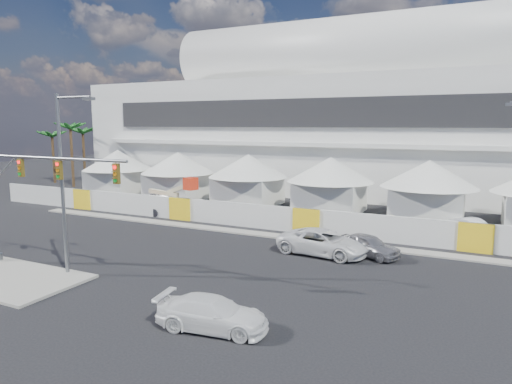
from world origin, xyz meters
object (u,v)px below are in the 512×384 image
at_px(lot_car_a, 473,228).
at_px(pickup_near, 212,314).
at_px(lot_car_c, 171,201).
at_px(streetlight_median, 65,172).
at_px(pickup_curb, 323,242).
at_px(sedan_silver, 368,245).
at_px(boom_lift, 162,203).
at_px(traffic_mast, 17,196).

bearing_deg(lot_car_a, pickup_near, -161.64).
relative_size(lot_car_c, streetlight_median, 0.45).
bearing_deg(pickup_curb, lot_car_a, -36.16).
distance_m(sedan_silver, boom_lift, 21.52).
height_order(traffic_mast, streetlight_median, streetlight_median).
bearing_deg(sedan_silver, lot_car_a, -13.63).
xyz_separation_m(lot_car_c, streetlight_median, (7.84, -20.12, 5.26)).
xyz_separation_m(pickup_near, lot_car_a, (9.61, 22.53, -0.01)).
distance_m(pickup_curb, boom_lift, 19.17).
xyz_separation_m(pickup_near, streetlight_median, (-10.94, 2.42, 5.22)).
height_order(lot_car_a, streetlight_median, streetlight_median).
height_order(sedan_silver, boom_lift, boom_lift).
distance_m(pickup_near, lot_car_c, 29.33).
distance_m(lot_car_a, traffic_mast, 31.93).
bearing_deg(pickup_near, boom_lift, 33.56).
relative_size(pickup_near, boom_lift, 0.61).
xyz_separation_m(pickup_curb, boom_lift, (-18.08, 6.36, 0.21)).
xyz_separation_m(pickup_near, traffic_mast, (-14.69, 2.14, 3.68)).
bearing_deg(lot_car_c, sedan_silver, -104.43).
height_order(pickup_near, lot_car_a, pickup_near).
bearing_deg(boom_lift, streetlight_median, -54.03).
bearing_deg(pickup_curb, lot_car_c, 69.33).
xyz_separation_m(pickup_curb, lot_car_c, (-19.52, 9.80, -0.17)).
relative_size(lot_car_a, lot_car_c, 0.91).
xyz_separation_m(sedan_silver, boom_lift, (-20.82, 5.43, 0.31)).
bearing_deg(sedan_silver, pickup_curb, 129.78).
bearing_deg(traffic_mast, sedan_silver, 32.37).
height_order(pickup_near, traffic_mast, traffic_mast).
bearing_deg(sedan_silver, streetlight_median, 148.98).
distance_m(lot_car_c, boom_lift, 3.76).
xyz_separation_m(lot_car_a, lot_car_c, (-28.39, 0.01, -0.02)).
bearing_deg(sedan_silver, traffic_mast, 143.40).
height_order(sedan_silver, traffic_mast, traffic_mast).
bearing_deg(traffic_mast, lot_car_c, 101.32).
height_order(lot_car_a, boom_lift, boom_lift).
relative_size(lot_car_a, traffic_mast, 0.37).
distance_m(pickup_near, traffic_mast, 15.30).
height_order(pickup_curb, traffic_mast, traffic_mast).
height_order(traffic_mast, boom_lift, traffic_mast).
distance_m(sedan_silver, streetlight_median, 19.01).
distance_m(traffic_mast, streetlight_median, 4.07).
distance_m(lot_car_c, streetlight_median, 22.22).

